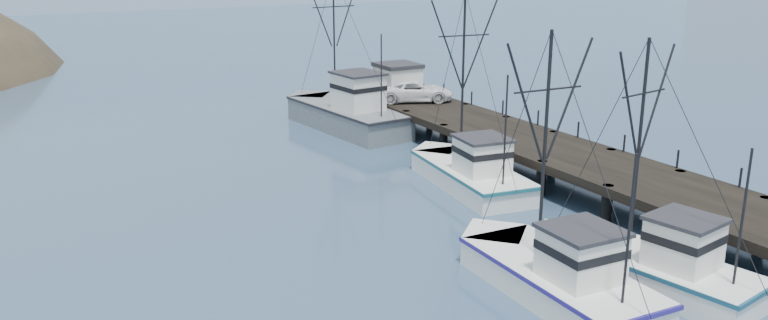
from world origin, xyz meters
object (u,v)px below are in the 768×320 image
trawler_far (468,172)px  pickup_truck (415,91)px  trawler_near (648,264)px  pier (522,141)px  trawler_mid (553,274)px  work_vessel (345,113)px  pier_shed (398,81)px

trawler_far → pickup_truck: size_ratio=1.98×
trawler_far → trawler_near: bearing=-94.2°
pier → trawler_near: (-6.23, -16.01, -0.87)m
trawler_near → trawler_far: (1.05, 14.41, 0.00)m
pier → trawler_mid: 18.06m
pier → trawler_far: (-5.18, -1.61, -0.87)m
pier → work_vessel: work_vessel is taller
pier → trawler_far: 5.49m
trawler_near → work_vessel: bearing=88.2°
pickup_truck → pier_shed: bearing=50.6°
pickup_truck → work_vessel: bearing=91.3°
trawler_mid → trawler_far: 14.16m
pier → pickup_truck: bearing=91.1°
work_vessel → pickup_truck: bearing=-22.5°
pier → trawler_mid: (-10.29, -14.81, -0.87)m
trawler_near → pickup_truck: (5.99, 28.68, 1.98)m
trawler_near → trawler_far: bearing=85.8°
pickup_truck → trawler_far: bearing=-175.3°
work_vessel → pier_shed: work_vessel is taller
trawler_far → pickup_truck: bearing=70.9°
trawler_mid → work_vessel: bearing=80.3°
pier_shed → pickup_truck: size_ratio=0.56×
trawler_far → trawler_mid: bearing=-111.2°
trawler_mid → pickup_truck: bearing=69.9°
trawler_mid → work_vessel: work_vessel is taller
trawler_near → trawler_far: size_ratio=0.91×
trawler_near → pier: bearing=68.7°
trawler_near → trawler_mid: size_ratio=0.96×
trawler_far → pier_shed: 16.46m
trawler_near → trawler_far: 14.44m
trawler_near → work_vessel: (0.98, 30.76, 0.41)m
pier → trawler_mid: bearing=-124.8°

